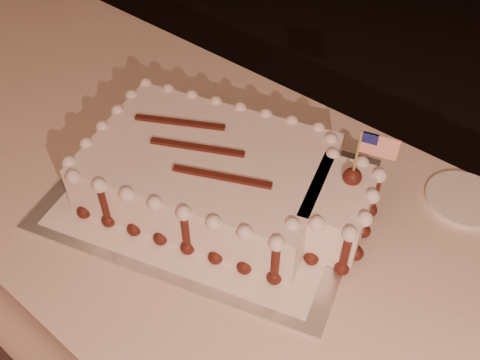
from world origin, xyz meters
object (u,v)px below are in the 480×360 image
Objects in this scene: sheet_cake at (224,177)px; side_plate at (464,199)px; banquet_table at (243,315)px; cake_board at (210,193)px.

side_plate is (0.38, 0.30, -0.06)m from sheet_cake.
banquet_table is 0.59m from side_plate.
sheet_cake reaches higher than side_plate.
side_plate is at bearing 20.56° from cake_board.
side_plate is at bearing 44.66° from banquet_table.
cake_board is at bearing -162.75° from sheet_cake.
side_plate is (0.32, 0.31, 0.38)m from banquet_table.
sheet_cake is 3.89× the size of side_plate.
cake_board is 1.02× the size of sheet_cake.
sheet_cake is 0.49m from side_plate.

